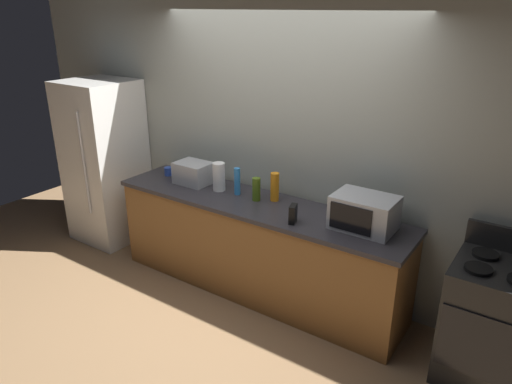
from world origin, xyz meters
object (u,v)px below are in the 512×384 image
stove_range (491,323)px  cordless_phone (293,214)px  refrigerator (105,162)px  bottle_spray_cleaner (237,181)px  microwave (364,212)px  bottle_dish_soap (275,187)px  toaster_oven (193,173)px  paper_towel_roll (219,177)px  mug_blue (168,171)px  bottle_olive_oil (256,189)px

stove_range → cordless_phone: bearing=-173.6°
refrigerator → bottle_spray_cleaner: bearing=2.1°
stove_range → microwave: 1.16m
microwave → bottle_dish_soap: bearing=174.3°
refrigerator → toaster_oven: size_ratio=5.29×
refrigerator → bottle_spray_cleaner: refrigerator is taller
refrigerator → paper_towel_roll: size_ratio=6.67×
paper_towel_roll → cordless_phone: 0.96m
mug_blue → bottle_spray_cleaner: bearing=-1.3°
refrigerator → toaster_oven: (1.26, 0.06, 0.10)m
stove_range → bottle_dish_soap: bearing=175.9°
refrigerator → cordless_phone: bearing=-3.9°
refrigerator → cordless_phone: 2.54m
toaster_oven → bottle_dish_soap: (0.90, 0.08, 0.02)m
toaster_oven → bottle_dish_soap: bottle_dish_soap is taller
stove_range → paper_towel_roll: (-2.46, 0.05, 0.57)m
refrigerator → microwave: size_ratio=3.75×
stove_range → bottle_dish_soap: size_ratio=4.16×
bottle_spray_cleaner → stove_range: bearing=-1.6°
microwave → bottle_olive_oil: (-1.02, -0.00, -0.03)m
cordless_phone → bottle_dish_soap: (-0.37, 0.31, 0.05)m
refrigerator → paper_towel_roll: (1.59, 0.05, 0.13)m
stove_range → cordless_phone: (-1.52, -0.17, 0.51)m
toaster_oven → paper_towel_roll: (0.33, -0.01, 0.03)m
paper_towel_roll → bottle_dish_soap: (0.57, 0.09, -0.01)m
stove_range → microwave: size_ratio=2.25×
stove_range → microwave: microwave is taller
bottle_spray_cleaner → bottle_dish_soap: 0.37m
microwave → bottle_spray_cleaner: bearing=179.2°
microwave → toaster_oven: microwave is taller
bottle_dish_soap → bottle_olive_oil: 0.17m
paper_towel_roll → bottle_spray_cleaner: paper_towel_roll is taller
refrigerator → bottle_dish_soap: bearing=3.6°
toaster_oven → bottle_spray_cleaner: size_ratio=1.33×
paper_towel_roll → bottle_olive_oil: bearing=-0.7°
microwave → bottle_olive_oil: 1.02m
bottle_olive_oil → stove_range: bearing=-1.3°
toaster_oven → mug_blue: size_ratio=4.00×
refrigerator → bottle_dish_soap: size_ratio=6.94×
bottle_dish_soap → cordless_phone: bearing=-39.7°
paper_towel_roll → mug_blue: paper_towel_roll is taller
bottle_dish_soap → bottle_olive_oil: bottle_dish_soap is taller
refrigerator → mug_blue: 0.90m
microwave → cordless_phone: size_ratio=3.20×
bottle_dish_soap → bottle_olive_oil: bearing=-146.5°
mug_blue → paper_towel_roll: bearing=-2.8°
refrigerator → cordless_phone: refrigerator is taller
paper_towel_roll → microwave: bearing=-0.1°
paper_towel_roll → refrigerator: bearing=-178.2°
microwave → bottle_spray_cleaner: microwave is taller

